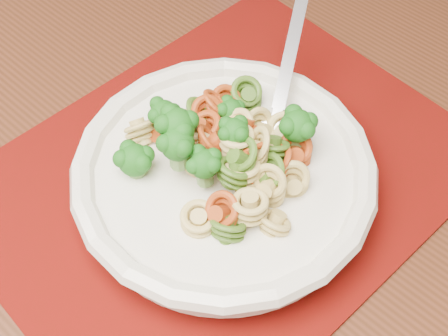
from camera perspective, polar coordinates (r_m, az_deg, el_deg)
dining_table at (r=0.67m, az=-9.59°, el=-2.10°), size 1.44×1.08×0.70m
placemat at (r=0.55m, az=-0.08°, el=-0.78°), size 0.45×0.37×0.00m
pasta_bowl at (r=0.51m, az=0.00°, el=-0.73°), size 0.25×0.25×0.05m
pasta_broccoli_heap at (r=0.50m, az=0.00°, el=0.41°), size 0.21×0.21×0.06m
fork at (r=0.52m, az=4.41°, el=2.88°), size 0.15×0.14×0.08m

